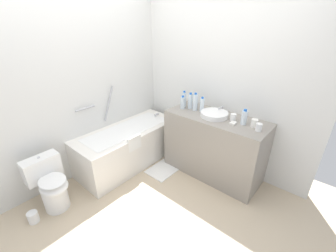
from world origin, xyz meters
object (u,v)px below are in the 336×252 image
at_px(drinking_glass_2, 259,127).
at_px(soap_dish, 233,123).
at_px(sink_faucet, 222,109).
at_px(toilet_paper_roll, 33,217).
at_px(water_bottle_1, 184,99).
at_px(water_bottle_2, 190,101).
at_px(sink_basin, 214,114).
at_px(water_bottle_3, 195,102).
at_px(water_bottle_4, 244,117).
at_px(drinking_glass_1, 254,123).
at_px(water_bottle_0, 202,105).
at_px(toilet, 51,184).
at_px(bath_mat, 164,169).
at_px(bathtub, 129,145).
at_px(water_bottle_5, 183,103).
at_px(drinking_glass_0, 233,117).

distance_m(drinking_glass_2, soap_dish, 0.30).
relative_size(sink_faucet, toilet_paper_roll, 1.17).
height_order(water_bottle_1, water_bottle_2, water_bottle_1).
xyz_separation_m(sink_basin, water_bottle_3, (0.02, 0.32, 0.09)).
bearing_deg(sink_basin, soap_dish, -99.13).
bearing_deg(water_bottle_4, water_bottle_3, 89.75).
bearing_deg(drinking_glass_1, water_bottle_0, 89.30).
height_order(sink_basin, drinking_glass_1, drinking_glass_1).
relative_size(toilet, sink_faucet, 4.20).
bearing_deg(sink_basin, bath_mat, 127.02).
xyz_separation_m(bathtub, sink_basin, (0.60, -1.07, 0.61)).
relative_size(sink_basin, drinking_glass_1, 3.72).
bearing_deg(sink_basin, water_bottle_4, -86.84).
relative_size(bathtub, water_bottle_5, 8.42).
xyz_separation_m(soap_dish, toilet_paper_roll, (-2.00, 1.29, -0.83)).
height_order(bathtub, sink_faucet, bathtub).
bearing_deg(toilet_paper_roll, drinking_glass_1, -35.93).
height_order(drinking_glass_1, bath_mat, drinking_glass_1).
bearing_deg(sink_faucet, water_bottle_4, -115.31).
bearing_deg(soap_dish, toilet, 142.26).
distance_m(water_bottle_1, drinking_glass_2, 1.11).
xyz_separation_m(toilet, water_bottle_0, (1.82, -0.83, 0.66)).
bearing_deg(water_bottle_4, sink_faucet, 64.69).
height_order(soap_dish, toilet_paper_roll, soap_dish).
relative_size(drinking_glass_2, toilet_paper_roll, 0.70).
bearing_deg(toilet, water_bottle_0, 64.73).
bearing_deg(water_bottle_4, bath_mat, 114.70).
distance_m(toilet, water_bottle_4, 2.39).
height_order(water_bottle_2, bath_mat, water_bottle_2).
height_order(water_bottle_4, soap_dish, water_bottle_4).
height_order(water_bottle_0, water_bottle_3, water_bottle_3).
height_order(water_bottle_3, drinking_glass_2, water_bottle_3).
bearing_deg(drinking_glass_1, sink_basin, 93.89).
height_order(drinking_glass_2, bath_mat, drinking_glass_2).
relative_size(water_bottle_1, water_bottle_4, 1.23).
distance_m(toilet, bath_mat, 1.51).
bearing_deg(water_bottle_2, bath_mat, 165.72).
relative_size(water_bottle_2, soap_dish, 2.55).
bearing_deg(soap_dish, water_bottle_2, 82.81).
height_order(sink_faucet, drinking_glass_2, drinking_glass_2).
xyz_separation_m(bathtub, toilet_paper_roll, (-1.45, -0.08, -0.24)).
relative_size(water_bottle_5, bath_mat, 0.38).
height_order(toilet, drinking_glass_0, drinking_glass_0).
height_order(bathtub, drinking_glass_2, bathtub).
relative_size(sink_basin, bath_mat, 0.71).
height_order(toilet, water_bottle_3, water_bottle_3).
bearing_deg(water_bottle_0, drinking_glass_1, -90.70).
relative_size(sink_faucet, water_bottle_1, 0.64).
bearing_deg(water_bottle_1, soap_dish, -95.49).
height_order(water_bottle_1, toilet_paper_roll, water_bottle_1).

